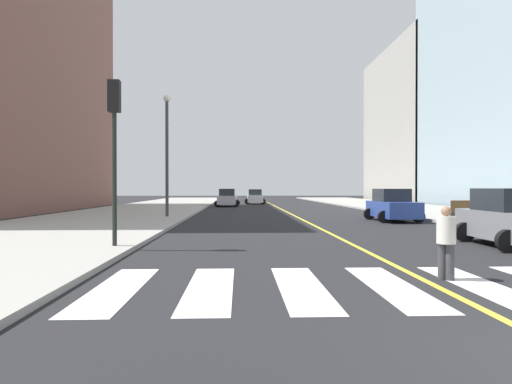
{
  "coord_description": "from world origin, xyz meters",
  "views": [
    {
      "loc": [
        -3.92,
        -4.49,
        1.96
      ],
      "look_at": [
        -2.4,
        35.13,
        1.61
      ],
      "focal_mm": 30.43,
      "sensor_mm": 36.0,
      "label": 1
    }
  ],
  "objects_px": {
    "park_bench": "(466,211)",
    "street_lamp": "(167,145)",
    "car_silver_second": "(227,198)",
    "car_yellow_fifth": "(255,196)",
    "fire_hydrant": "(401,207)",
    "car_blue_nearest": "(392,206)",
    "pedestrian_crossing": "(446,239)",
    "traffic_light_far_corner": "(114,130)",
    "car_white_fourth": "(255,197)"
  },
  "relations": [
    {
      "from": "traffic_light_far_corner",
      "to": "fire_hydrant",
      "type": "xyz_separation_m",
      "value": [
        15.93,
        18.01,
        -3.2
      ]
    },
    {
      "from": "park_bench",
      "to": "pedestrian_crossing",
      "type": "relative_size",
      "value": 1.17
    },
    {
      "from": "fire_hydrant",
      "to": "car_silver_second",
      "type": "bearing_deg",
      "value": 131.67
    },
    {
      "from": "car_yellow_fifth",
      "to": "park_bench",
      "type": "distance_m",
      "value": 40.62
    },
    {
      "from": "pedestrian_crossing",
      "to": "fire_hydrant",
      "type": "distance_m",
      "value": 23.99
    },
    {
      "from": "car_blue_nearest",
      "to": "pedestrian_crossing",
      "type": "height_order",
      "value": "car_blue_nearest"
    },
    {
      "from": "car_blue_nearest",
      "to": "street_lamp",
      "type": "xyz_separation_m",
      "value": [
        -13.78,
        2.58,
        3.82
      ]
    },
    {
      "from": "car_yellow_fifth",
      "to": "fire_hydrant",
      "type": "bearing_deg",
      "value": -75.51
    },
    {
      "from": "pedestrian_crossing",
      "to": "car_yellow_fifth",
      "type": "bearing_deg",
      "value": -42.77
    },
    {
      "from": "traffic_light_far_corner",
      "to": "fire_hydrant",
      "type": "distance_m",
      "value": 24.26
    },
    {
      "from": "traffic_light_far_corner",
      "to": "street_lamp",
      "type": "distance_m",
      "value": 14.33
    },
    {
      "from": "street_lamp",
      "to": "car_yellow_fifth",
      "type": "bearing_deg",
      "value": 78.84
    },
    {
      "from": "car_blue_nearest",
      "to": "pedestrian_crossing",
      "type": "bearing_deg",
      "value": 73.51
    },
    {
      "from": "car_blue_nearest",
      "to": "pedestrian_crossing",
      "type": "relative_size",
      "value": 2.75
    },
    {
      "from": "fire_hydrant",
      "to": "pedestrian_crossing",
      "type": "bearing_deg",
      "value": -108.49
    },
    {
      "from": "car_silver_second",
      "to": "fire_hydrant",
      "type": "relative_size",
      "value": 4.84
    },
    {
      "from": "traffic_light_far_corner",
      "to": "street_lamp",
      "type": "height_order",
      "value": "street_lamp"
    },
    {
      "from": "traffic_light_far_corner",
      "to": "pedestrian_crossing",
      "type": "height_order",
      "value": "traffic_light_far_corner"
    },
    {
      "from": "park_bench",
      "to": "fire_hydrant",
      "type": "xyz_separation_m",
      "value": [
        -0.87,
        7.62,
        -0.11
      ]
    },
    {
      "from": "car_white_fourth",
      "to": "park_bench",
      "type": "relative_size",
      "value": 2.23
    },
    {
      "from": "pedestrian_crossing",
      "to": "car_white_fourth",
      "type": "bearing_deg",
      "value": -41.78
    },
    {
      "from": "car_silver_second",
      "to": "street_lamp",
      "type": "height_order",
      "value": "street_lamp"
    },
    {
      "from": "park_bench",
      "to": "fire_hydrant",
      "type": "bearing_deg",
      "value": 10.94
    },
    {
      "from": "fire_hydrant",
      "to": "street_lamp",
      "type": "height_order",
      "value": "street_lamp"
    },
    {
      "from": "car_silver_second",
      "to": "fire_hydrant",
      "type": "distance_m",
      "value": 20.03
    },
    {
      "from": "street_lamp",
      "to": "traffic_light_far_corner",
      "type": "bearing_deg",
      "value": -87.07
    },
    {
      "from": "car_white_fourth",
      "to": "fire_hydrant",
      "type": "xyz_separation_m",
      "value": [
        10.09,
        -21.7,
        -0.28
      ]
    },
    {
      "from": "car_silver_second",
      "to": "pedestrian_crossing",
      "type": "bearing_deg",
      "value": -79.9
    },
    {
      "from": "traffic_light_far_corner",
      "to": "park_bench",
      "type": "height_order",
      "value": "traffic_light_far_corner"
    },
    {
      "from": "traffic_light_far_corner",
      "to": "street_lamp",
      "type": "relative_size",
      "value": 0.67
    },
    {
      "from": "car_yellow_fifth",
      "to": "pedestrian_crossing",
      "type": "xyz_separation_m",
      "value": [
        2.09,
        -54.34,
        0.04
      ]
    },
    {
      "from": "car_blue_nearest",
      "to": "car_silver_second",
      "type": "xyz_separation_m",
      "value": [
        -10.43,
        21.27,
        -0.01
      ]
    },
    {
      "from": "car_yellow_fifth",
      "to": "car_silver_second",
      "type": "bearing_deg",
      "value": -104.84
    },
    {
      "from": "car_silver_second",
      "to": "pedestrian_crossing",
      "type": "relative_size",
      "value": 2.74
    },
    {
      "from": "car_white_fourth",
      "to": "traffic_light_far_corner",
      "type": "relative_size",
      "value": 0.79
    },
    {
      "from": "park_bench",
      "to": "street_lamp",
      "type": "distance_m",
      "value": 18.4
    },
    {
      "from": "car_blue_nearest",
      "to": "pedestrian_crossing",
      "type": "distance_m",
      "value": 17.1
    },
    {
      "from": "park_bench",
      "to": "pedestrian_crossing",
      "type": "bearing_deg",
      "value": 155.19
    },
    {
      "from": "park_bench",
      "to": "street_lamp",
      "type": "relative_size",
      "value": 0.24
    },
    {
      "from": "fire_hydrant",
      "to": "park_bench",
      "type": "bearing_deg",
      "value": -83.51
    },
    {
      "from": "car_silver_second",
      "to": "car_yellow_fifth",
      "type": "distance_m",
      "value": 17.03
    },
    {
      "from": "car_silver_second",
      "to": "fire_hydrant",
      "type": "height_order",
      "value": "car_silver_second"
    },
    {
      "from": "car_white_fourth",
      "to": "car_silver_second",
      "type": "bearing_deg",
      "value": -115.33
    },
    {
      "from": "park_bench",
      "to": "car_yellow_fifth",
      "type": "bearing_deg",
      "value": 19.52
    },
    {
      "from": "car_white_fourth",
      "to": "car_yellow_fifth",
      "type": "xyz_separation_m",
      "value": [
        0.4,
        9.9,
        -0.03
      ]
    },
    {
      "from": "fire_hydrant",
      "to": "street_lamp",
      "type": "bearing_deg",
      "value": -167.36
    },
    {
      "from": "fire_hydrant",
      "to": "car_blue_nearest",
      "type": "bearing_deg",
      "value": -114.55
    },
    {
      "from": "traffic_light_far_corner",
      "to": "fire_hydrant",
      "type": "height_order",
      "value": "traffic_light_far_corner"
    },
    {
      "from": "car_silver_second",
      "to": "park_bench",
      "type": "bearing_deg",
      "value": -56.38
    },
    {
      "from": "car_blue_nearest",
      "to": "traffic_light_far_corner",
      "type": "xyz_separation_m",
      "value": [
        -13.05,
        -11.7,
        2.88
      ]
    }
  ]
}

